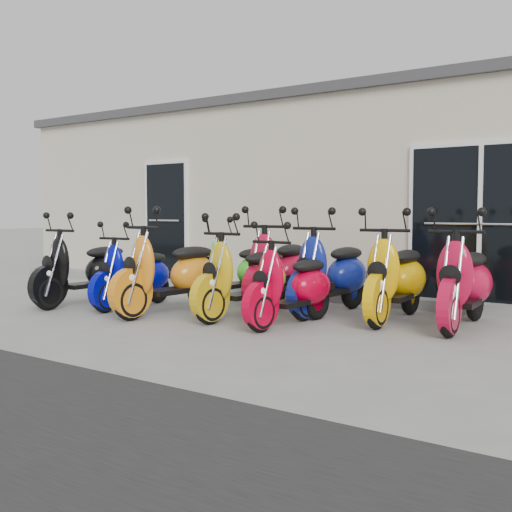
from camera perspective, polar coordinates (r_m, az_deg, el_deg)
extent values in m
plane|color=gray|center=(8.51, -2.37, -5.27)|extent=(80.00, 80.00, 0.00)
cube|color=beige|center=(12.90, 12.07, 4.93)|extent=(14.00, 6.00, 3.20)
cube|color=#3F3F42|center=(13.04, 12.18, 12.33)|extent=(14.20, 6.20, 0.16)
cube|color=gray|center=(10.15, 4.70, -3.35)|extent=(14.00, 0.40, 0.15)
cube|color=black|center=(12.14, -7.97, 3.44)|extent=(1.07, 0.08, 2.22)
cube|color=black|center=(9.15, 19.35, 3.08)|extent=(2.02, 0.08, 2.22)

